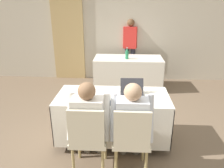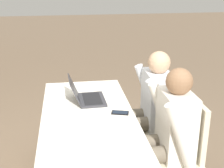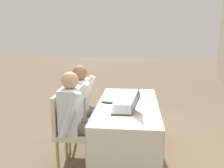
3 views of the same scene
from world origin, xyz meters
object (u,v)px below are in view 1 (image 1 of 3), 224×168
(laptop, at_px, (132,93))
(person_checkered_shirt, at_px, (89,120))
(chair_near_left, at_px, (88,136))
(person_red_shirt, at_px, (130,46))
(water_bottle, at_px, (127,54))
(chair_near_right, at_px, (131,138))
(person_white_shirt, at_px, (132,121))
(cell_phone, at_px, (110,103))

(laptop, xyz_separation_m, person_checkered_shirt, (-0.53, -0.56, -0.12))
(chair_near_left, distance_m, person_red_shirt, 3.62)
(water_bottle, xyz_separation_m, chair_near_right, (0.04, -2.78, -0.35))
(chair_near_left, bearing_deg, person_white_shirt, -168.32)
(chair_near_left, relative_size, person_red_shirt, 0.58)
(chair_near_left, height_order, person_red_shirt, person_red_shirt)
(chair_near_left, height_order, person_checkered_shirt, person_checkered_shirt)
(person_checkered_shirt, bearing_deg, person_white_shirt, -180.00)
(cell_phone, bearing_deg, chair_near_right, -40.59)
(cell_phone, bearing_deg, person_white_shirt, -32.69)
(chair_near_right, xyz_separation_m, person_checkered_shirt, (-0.51, 0.10, 0.16))
(person_white_shirt, bearing_deg, cell_phone, -48.92)
(chair_near_left, xyz_separation_m, chair_near_right, (0.51, 0.00, 0.00))
(chair_near_left, relative_size, person_white_shirt, 0.78)
(chair_near_right, bearing_deg, laptop, -91.93)
(chair_near_right, bearing_deg, person_white_shirt, -90.00)
(water_bottle, height_order, person_checkered_shirt, person_checkered_shirt)
(person_checkered_shirt, height_order, person_white_shirt, same)
(chair_near_left, distance_m, chair_near_right, 0.51)
(cell_phone, relative_size, person_red_shirt, 0.10)
(cell_phone, bearing_deg, person_red_shirt, 100.26)
(chair_near_left, xyz_separation_m, person_white_shirt, (0.51, 0.10, 0.16))
(laptop, height_order, water_bottle, water_bottle)
(laptop, distance_m, cell_phone, 0.39)
(cell_phone, bearing_deg, water_bottle, 100.47)
(laptop, bearing_deg, chair_near_right, -93.91)
(water_bottle, bearing_deg, chair_near_right, -89.27)
(laptop, xyz_separation_m, water_bottle, (-0.06, 2.11, 0.08))
(laptop, distance_m, person_checkered_shirt, 0.78)
(laptop, distance_m, water_bottle, 2.11)
(laptop, bearing_deg, person_white_shirt, -94.27)
(water_bottle, relative_size, person_white_shirt, 0.22)
(person_white_shirt, bearing_deg, chair_near_left, 11.68)
(person_checkered_shirt, bearing_deg, laptop, -133.17)
(person_checkered_shirt, relative_size, person_red_shirt, 0.75)
(water_bottle, xyz_separation_m, chair_near_left, (-0.47, -2.78, -0.35))
(water_bottle, distance_m, chair_near_left, 2.84)
(chair_near_left, relative_size, person_checkered_shirt, 0.78)
(chair_near_left, relative_size, chair_near_right, 1.00)
(chair_near_right, bearing_deg, water_bottle, -89.27)
(laptop, relative_size, cell_phone, 2.23)
(chair_near_left, bearing_deg, laptop, -128.35)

